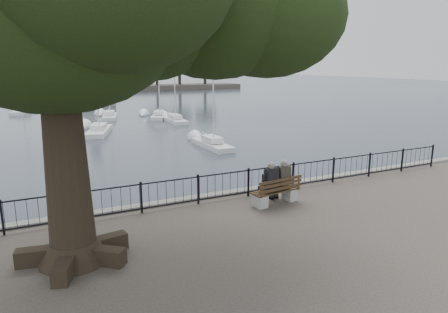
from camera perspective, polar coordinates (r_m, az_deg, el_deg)
harbor at (r=15.08m, az=-0.84°, el=-7.41°), size 260.00×260.00×1.20m
railing at (r=14.31m, az=0.00°, el=-4.06°), size 22.06×0.06×1.00m
bench at (r=14.09m, az=7.47°, el=-5.38°), size 1.92×0.78×0.98m
person_left at (r=13.88m, az=6.32°, el=-4.01°), size 0.48×0.81×1.56m
person_right at (r=14.23m, az=8.10°, el=-3.63°), size 0.48×0.81×1.56m
lion_monument at (r=60.39m, az=-18.44°, el=8.91°), size 5.61×5.61×8.38m
sailboat_b at (r=35.52m, az=-17.42°, el=3.64°), size 3.09×5.64×10.78m
sailboat_c at (r=28.28m, az=-1.70°, el=1.90°), size 1.38×4.64×8.95m
sailboat_d at (r=40.98m, az=-7.05°, el=5.29°), size 1.38×4.80×8.98m
sailboat_f at (r=45.27m, az=-16.01°, el=5.66°), size 2.39×5.09×10.39m
sailboat_g at (r=44.43m, az=-9.24°, el=5.81°), size 3.13×4.80×8.32m
sailboat_h at (r=53.93m, az=-26.76°, el=5.96°), size 3.03×5.64×13.50m
far_shore at (r=94.67m, az=-6.53°, el=11.93°), size 30.00×8.60×9.18m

